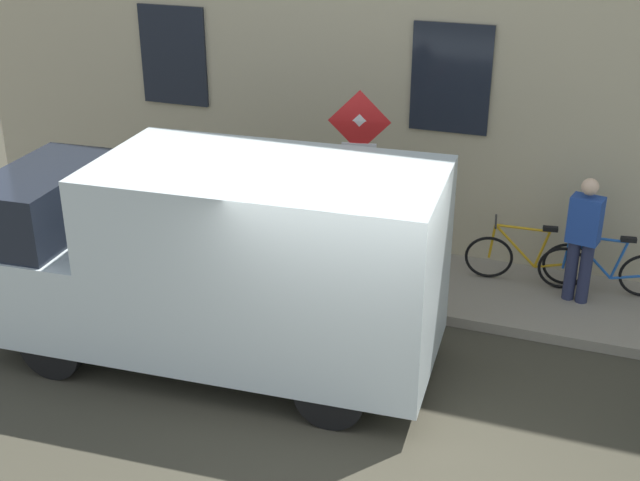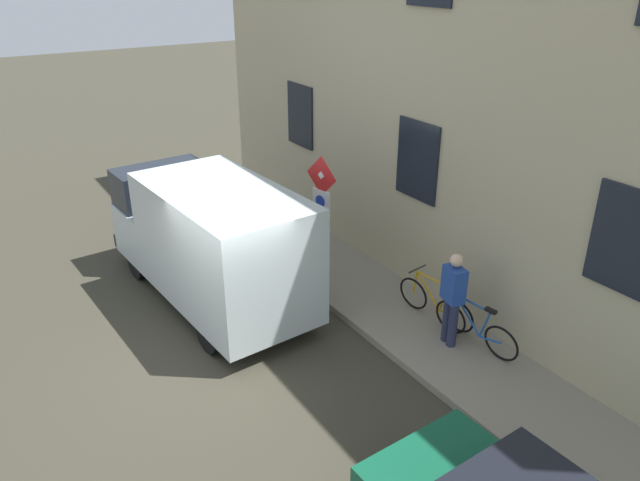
{
  "view_description": "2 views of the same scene",
  "coord_description": "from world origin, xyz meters",
  "px_view_note": "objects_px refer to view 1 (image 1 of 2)",
  "views": [
    {
      "loc": [
        -6.89,
        -2.21,
        5.49
      ],
      "look_at": [
        2.14,
        1.1,
        1.1
      ],
      "focal_mm": 47.0,
      "sensor_mm": 36.0,
      "label": 1
    },
    {
      "loc": [
        -3.13,
        -8.22,
        6.23
      ],
      "look_at": [
        2.33,
        0.29,
        1.49
      ],
      "focal_mm": 33.95,
      "sensor_mm": 36.0,
      "label": 2
    }
  ],
  "objects_px": {
    "bicycle_blue": "(603,269)",
    "pedestrian": "(583,236)",
    "sign_post_stacked": "(359,167)",
    "bicycle_orange": "(527,258)",
    "delivery_van": "(220,259)"
  },
  "relations": [
    {
      "from": "bicycle_blue",
      "to": "pedestrian",
      "type": "relative_size",
      "value": 1.0
    },
    {
      "from": "sign_post_stacked",
      "to": "bicycle_blue",
      "type": "xyz_separation_m",
      "value": [
        1.11,
        -3.1,
        -1.43
      ]
    },
    {
      "from": "bicycle_orange",
      "to": "pedestrian",
      "type": "height_order",
      "value": "pedestrian"
    },
    {
      "from": "bicycle_blue",
      "to": "bicycle_orange",
      "type": "bearing_deg",
      "value": -7.42
    },
    {
      "from": "sign_post_stacked",
      "to": "bicycle_blue",
      "type": "distance_m",
      "value": 3.59
    },
    {
      "from": "delivery_van",
      "to": "bicycle_blue",
      "type": "xyz_separation_m",
      "value": [
        3.01,
        -4.14,
        -0.82
      ]
    },
    {
      "from": "delivery_van",
      "to": "bicycle_blue",
      "type": "distance_m",
      "value": 5.19
    },
    {
      "from": "delivery_van",
      "to": "bicycle_orange",
      "type": "height_order",
      "value": "delivery_van"
    },
    {
      "from": "bicycle_blue",
      "to": "bicycle_orange",
      "type": "xyz_separation_m",
      "value": [
        -0.0,
        1.0,
        0.0
      ]
    },
    {
      "from": "pedestrian",
      "to": "delivery_van",
      "type": "bearing_deg",
      "value": 136.93
    },
    {
      "from": "bicycle_blue",
      "to": "delivery_van",
      "type": "bearing_deg",
      "value": 28.59
    },
    {
      "from": "sign_post_stacked",
      "to": "delivery_van",
      "type": "relative_size",
      "value": 0.49
    },
    {
      "from": "sign_post_stacked",
      "to": "delivery_van",
      "type": "bearing_deg",
      "value": 151.36
    },
    {
      "from": "bicycle_blue",
      "to": "pedestrian",
      "type": "height_order",
      "value": "pedestrian"
    },
    {
      "from": "delivery_van",
      "to": "bicycle_orange",
      "type": "distance_m",
      "value": 4.43
    }
  ]
}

